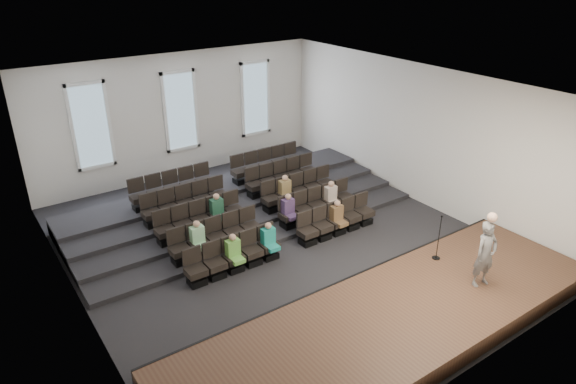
% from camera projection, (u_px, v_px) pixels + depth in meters
% --- Properties ---
extents(ground, '(14.00, 14.00, 0.00)m').
position_uv_depth(ground, '(278.00, 243.00, 16.37)').
color(ground, black).
rests_on(ground, ground).
extents(ceiling, '(12.00, 14.00, 0.02)m').
position_uv_depth(ceiling, '(277.00, 87.00, 14.27)').
color(ceiling, white).
rests_on(ceiling, ground).
extents(wall_back, '(12.00, 0.04, 5.00)m').
position_uv_depth(wall_back, '(180.00, 116.00, 20.56)').
color(wall_back, silver).
rests_on(wall_back, ground).
extents(wall_front, '(12.00, 0.04, 5.00)m').
position_uv_depth(wall_front, '(475.00, 281.00, 10.09)').
color(wall_front, silver).
rests_on(wall_front, ground).
extents(wall_left, '(0.04, 14.00, 5.00)m').
position_uv_depth(wall_left, '(67.00, 225.00, 12.20)').
color(wall_left, silver).
rests_on(wall_left, ground).
extents(wall_right, '(0.04, 14.00, 5.00)m').
position_uv_depth(wall_right, '(416.00, 134.00, 18.45)').
color(wall_right, silver).
rests_on(wall_right, ground).
extents(stage, '(11.80, 3.60, 0.50)m').
position_uv_depth(stage, '(395.00, 321.00, 12.47)').
color(stage, '#472F1E').
rests_on(stage, ground).
extents(stage_lip, '(11.80, 0.06, 0.52)m').
position_uv_depth(stage_lip, '(347.00, 286.00, 13.79)').
color(stage_lip, black).
rests_on(stage_lip, ground).
extents(risers, '(11.80, 4.80, 0.60)m').
position_uv_depth(risers, '(230.00, 202.00, 18.65)').
color(risers, black).
rests_on(risers, ground).
extents(seating_rows, '(6.80, 4.70, 1.67)m').
position_uv_depth(seating_rows, '(252.00, 206.00, 17.23)').
color(seating_rows, black).
rests_on(seating_rows, ground).
extents(windows, '(8.44, 0.10, 3.24)m').
position_uv_depth(windows, '(180.00, 111.00, 20.42)').
color(windows, white).
rests_on(windows, wall_back).
extents(audience, '(5.45, 2.64, 1.10)m').
position_uv_depth(audience, '(272.00, 216.00, 16.27)').
color(audience, '#67AE45').
rests_on(audience, seating_rows).
extents(speaker, '(0.72, 0.53, 1.81)m').
position_uv_depth(speaker, '(485.00, 254.00, 13.08)').
color(speaker, '#625F5D').
rests_on(speaker, stage).
extents(mic_stand, '(0.23, 0.23, 1.37)m').
position_uv_depth(mic_stand, '(438.00, 246.00, 14.42)').
color(mic_stand, black).
rests_on(mic_stand, stage).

